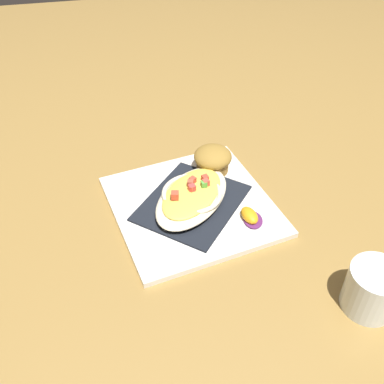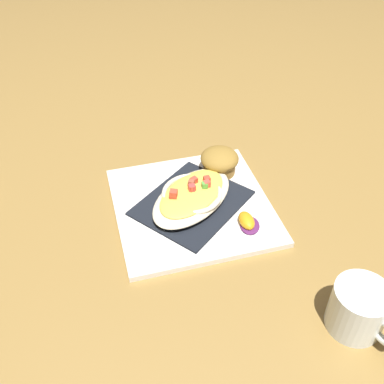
{
  "view_description": "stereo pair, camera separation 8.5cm",
  "coord_description": "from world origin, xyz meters",
  "px_view_note": "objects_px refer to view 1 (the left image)",
  "views": [
    {
      "loc": [
        -0.14,
        -0.63,
        0.6
      ],
      "look_at": [
        0.0,
        0.0,
        0.04
      ],
      "focal_mm": 42.02,
      "sensor_mm": 36.0,
      "label": 1
    },
    {
      "loc": [
        -0.06,
        -0.64,
        0.6
      ],
      "look_at": [
        0.0,
        0.0,
        0.04
      ],
      "focal_mm": 42.02,
      "sensor_mm": 36.0,
      "label": 2
    }
  ],
  "objects_px": {
    "muffin": "(213,159)",
    "coffee_mug": "(373,291)",
    "orange_garnish": "(250,217)",
    "square_plate": "(192,206)",
    "gratin_dish": "(192,195)"
  },
  "relations": [
    {
      "from": "gratin_dish",
      "to": "muffin",
      "type": "bearing_deg",
      "value": 55.43
    },
    {
      "from": "square_plate",
      "to": "gratin_dish",
      "type": "relative_size",
      "value": 1.32
    },
    {
      "from": "gratin_dish",
      "to": "coffee_mug",
      "type": "height_order",
      "value": "coffee_mug"
    },
    {
      "from": "gratin_dish",
      "to": "coffee_mug",
      "type": "xyz_separation_m",
      "value": [
        0.22,
        -0.28,
        0.0
      ]
    },
    {
      "from": "orange_garnish",
      "to": "gratin_dish",
      "type": "bearing_deg",
      "value": 145.19
    },
    {
      "from": "muffin",
      "to": "gratin_dish",
      "type": "bearing_deg",
      "value": -124.57
    },
    {
      "from": "muffin",
      "to": "coffee_mug",
      "type": "xyz_separation_m",
      "value": [
        0.16,
        -0.38,
        -0.0
      ]
    },
    {
      "from": "muffin",
      "to": "orange_garnish",
      "type": "bearing_deg",
      "value": -79.1
    },
    {
      "from": "gratin_dish",
      "to": "coffee_mug",
      "type": "relative_size",
      "value": 2.07
    },
    {
      "from": "muffin",
      "to": "orange_garnish",
      "type": "distance_m",
      "value": 0.17
    },
    {
      "from": "coffee_mug",
      "to": "square_plate",
      "type": "bearing_deg",
      "value": 128.41
    },
    {
      "from": "square_plate",
      "to": "coffee_mug",
      "type": "bearing_deg",
      "value": -51.59
    },
    {
      "from": "square_plate",
      "to": "orange_garnish",
      "type": "relative_size",
      "value": 5.21
    },
    {
      "from": "square_plate",
      "to": "orange_garnish",
      "type": "height_order",
      "value": "orange_garnish"
    },
    {
      "from": "square_plate",
      "to": "coffee_mug",
      "type": "relative_size",
      "value": 2.73
    }
  ]
}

